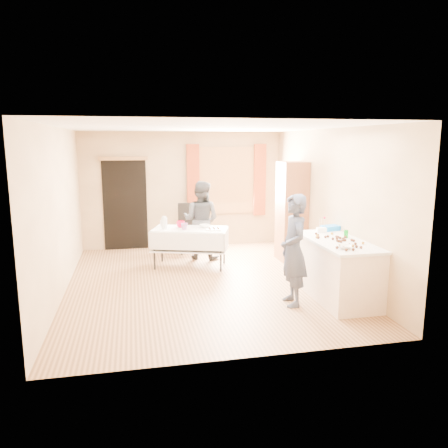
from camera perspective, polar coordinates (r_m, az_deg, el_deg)
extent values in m
cube|color=#9E7047|center=(7.57, -2.74, -7.66)|extent=(4.50, 5.50, 0.02)
cube|color=white|center=(7.19, -2.92, 12.58)|extent=(4.50, 5.50, 0.02)
cube|color=tan|center=(9.98, -5.35, 4.46)|extent=(4.50, 0.02, 2.60)
cube|color=tan|center=(4.61, 2.64, -2.72)|extent=(4.50, 0.02, 2.60)
cube|color=tan|center=(7.26, -20.72, 1.52)|extent=(0.02, 5.50, 2.60)
cube|color=tan|center=(7.94, 13.51, 2.63)|extent=(0.02, 5.50, 2.60)
cube|color=olive|center=(10.08, 0.33, 5.71)|extent=(1.32, 0.06, 1.52)
cube|color=white|center=(10.07, 0.35, 5.70)|extent=(1.20, 0.02, 1.40)
cube|color=maroon|center=(9.90, -4.04, 5.59)|extent=(0.28, 0.06, 1.65)
cube|color=maroon|center=(10.23, 4.69, 5.74)|extent=(0.28, 0.06, 1.65)
cube|color=black|center=(9.92, -12.78, 2.46)|extent=(0.95, 0.04, 2.00)
cube|color=olive|center=(9.81, -13.03, 8.34)|extent=(1.05, 0.06, 0.08)
cube|color=brown|center=(8.88, 8.82, 1.62)|extent=(0.50, 0.60, 1.99)
cube|color=beige|center=(6.93, 14.56, -5.92)|extent=(0.73, 1.61, 0.86)
cube|color=silver|center=(6.82, 14.74, -2.21)|extent=(0.80, 1.68, 0.04)
cube|color=silver|center=(8.34, -4.49, -0.71)|extent=(1.52, 1.08, 0.04)
cube|color=black|center=(9.47, -4.57, -0.95)|extent=(0.45, 0.45, 0.06)
cube|color=black|center=(9.61, -4.72, 0.92)|extent=(0.44, 0.05, 0.63)
imported|color=#2C324A|center=(6.42, 9.07, -3.41)|extent=(0.63, 0.44, 1.64)
imported|color=black|center=(8.92, -3.01, 0.51)|extent=(1.30, 1.28, 1.60)
cylinder|color=#09A01D|center=(7.00, 15.65, -1.25)|extent=(0.07, 0.07, 0.12)
imported|color=white|center=(6.29, 15.45, -2.90)|extent=(0.33, 0.33, 0.05)
cube|color=white|center=(7.30, 12.60, -0.79)|extent=(0.16, 0.12, 0.08)
cube|color=#147BEE|center=(7.53, 13.78, -0.50)|extent=(0.34, 0.26, 0.08)
cylinder|color=silver|center=(8.30, -7.81, 0.09)|extent=(0.11, 0.11, 0.22)
imported|color=red|center=(8.43, -5.68, -0.03)|extent=(0.29, 0.29, 0.13)
imported|color=red|center=(8.21, -5.21, -0.32)|extent=(0.14, 0.14, 0.12)
imported|color=white|center=(8.39, -2.56, -0.27)|extent=(0.21, 0.21, 0.06)
cube|color=white|center=(8.15, -1.33, -0.72)|extent=(0.31, 0.25, 0.02)
imported|color=white|center=(8.59, -7.98, 0.29)|extent=(0.15, 0.15, 0.18)
sphere|color=#3F2314|center=(6.40, 16.48, -2.74)|extent=(0.04, 0.04, 0.04)
sphere|color=black|center=(6.53, 16.79, -2.49)|extent=(0.04, 0.04, 0.04)
sphere|color=black|center=(6.37, 16.93, -2.83)|extent=(0.04, 0.04, 0.04)
sphere|color=black|center=(6.80, 14.53, -1.87)|extent=(0.04, 0.04, 0.04)
sphere|color=black|center=(6.24, 14.54, -2.98)|extent=(0.04, 0.04, 0.04)
sphere|color=black|center=(6.73, 15.34, -2.03)|extent=(0.04, 0.04, 0.04)
sphere|color=#3F2314|center=(6.62, 17.70, -2.37)|extent=(0.04, 0.04, 0.04)
sphere|color=black|center=(6.95, 14.49, -1.60)|extent=(0.04, 0.04, 0.04)
sphere|color=black|center=(6.34, 17.46, -2.92)|extent=(0.04, 0.04, 0.04)
sphere|color=black|center=(6.87, 14.95, -1.78)|extent=(0.04, 0.04, 0.04)
sphere|color=black|center=(6.83, 15.31, -1.85)|extent=(0.04, 0.04, 0.04)
sphere|color=black|center=(6.25, 15.34, -3.00)|extent=(0.04, 0.04, 0.04)
sphere|color=#3F2314|center=(6.84, 12.04, -1.70)|extent=(0.04, 0.04, 0.04)
sphere|color=black|center=(6.74, 16.58, -2.08)|extent=(0.04, 0.04, 0.04)
sphere|color=black|center=(6.92, 14.69, -1.67)|extent=(0.04, 0.04, 0.04)
sphere|color=black|center=(6.45, 16.05, -2.63)|extent=(0.04, 0.04, 0.04)
sphere|color=black|center=(6.79, 14.03, -1.87)|extent=(0.04, 0.04, 0.04)
sphere|color=black|center=(6.77, 16.34, -2.01)|extent=(0.04, 0.04, 0.04)
sphere|color=#3F2314|center=(7.17, 13.93, -1.21)|extent=(0.04, 0.04, 0.04)
sphere|color=black|center=(6.75, 15.54, -2.03)|extent=(0.04, 0.04, 0.04)
sphere|color=black|center=(6.14, 15.68, -3.26)|extent=(0.04, 0.04, 0.04)
sphere|color=black|center=(6.82, 12.23, -1.74)|extent=(0.04, 0.04, 0.04)
sphere|color=black|center=(6.89, 13.12, -1.64)|extent=(0.04, 0.04, 0.04)
sphere|color=black|center=(6.68, 14.60, -2.11)|extent=(0.04, 0.04, 0.04)
sphere|color=#3F2314|center=(6.96, 12.09, -1.49)|extent=(0.04, 0.04, 0.04)
sphere|color=black|center=(6.97, 15.57, -1.63)|extent=(0.04, 0.04, 0.04)
sphere|color=black|center=(6.64, 15.06, -2.21)|extent=(0.04, 0.04, 0.04)
sphere|color=black|center=(6.65, 14.77, -2.17)|extent=(0.04, 0.04, 0.04)
sphere|color=black|center=(7.11, 11.94, -1.23)|extent=(0.04, 0.04, 0.04)
sphere|color=black|center=(7.01, 12.17, -1.41)|extent=(0.04, 0.04, 0.04)
sphere|color=#3F2314|center=(6.36, 14.80, -2.75)|extent=(0.04, 0.04, 0.04)
sphere|color=black|center=(6.94, 13.42, -1.57)|extent=(0.04, 0.04, 0.04)
sphere|color=black|center=(6.18, 16.53, -3.21)|extent=(0.04, 0.04, 0.04)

